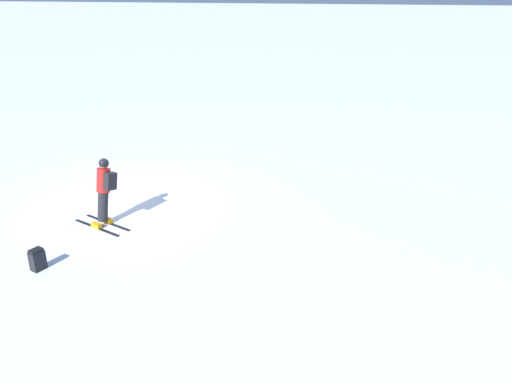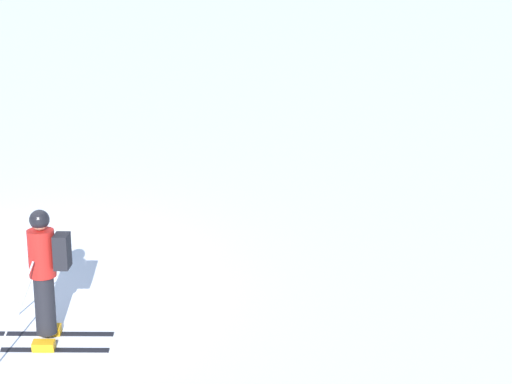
{
  "view_description": "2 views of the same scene",
  "coord_description": "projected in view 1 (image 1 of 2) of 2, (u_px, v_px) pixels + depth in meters",
  "views": [
    {
      "loc": [
        11.97,
        6.42,
        5.83
      ],
      "look_at": [
        0.79,
        3.95,
        1.03
      ],
      "focal_mm": 35.0,
      "sensor_mm": 36.0,
      "label": 1
    },
    {
      "loc": [
        11.04,
        -0.83,
        6.42
      ],
      "look_at": [
        0.65,
        3.22,
        1.26
      ],
      "focal_mm": 60.0,
      "sensor_mm": 36.0,
      "label": 2
    }
  ],
  "objects": [
    {
      "name": "skier",
      "position": [
        104.0,
        189.0,
        12.72
      ],
      "size": [
        1.32,
        1.71,
        1.79
      ],
      "rotation": [
        0.0,
        0.0,
        -0.38
      ],
      "color": "black",
      "rests_on": "ground"
    },
    {
      "name": "ground_plane",
      "position": [
        128.0,
        203.0,
        14.31
      ],
      "size": [
        300.0,
        300.0,
        0.0
      ],
      "primitive_type": "plane",
      "color": "white"
    },
    {
      "name": "spare_backpack",
      "position": [
        37.0,
        260.0,
        10.9
      ],
      "size": [
        0.36,
        0.31,
        0.5
      ],
      "rotation": [
        0.0,
        0.0,
        2.77
      ],
      "color": "black",
      "rests_on": "ground"
    }
  ]
}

